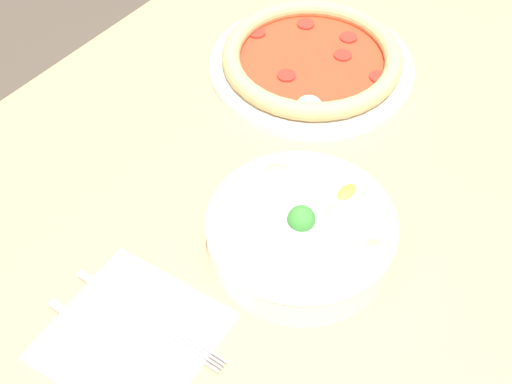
# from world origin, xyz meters

# --- Properties ---
(dining_table) EXTENTS (1.36, 0.78, 0.75)m
(dining_table) POSITION_xyz_m (0.00, 0.00, 0.64)
(dining_table) COLOR tan
(dining_table) RESTS_ON ground_plane
(pizza) EXTENTS (0.29, 0.29, 0.04)m
(pizza) POSITION_xyz_m (-0.14, -0.09, 0.76)
(pizza) COLOR white
(pizza) RESTS_ON dining_table
(bowl) EXTENTS (0.22, 0.22, 0.07)m
(bowl) POSITION_xyz_m (0.13, 0.09, 0.78)
(bowl) COLOR white
(bowl) RESTS_ON dining_table
(napkin) EXTENTS (0.18, 0.18, 0.00)m
(napkin) POSITION_xyz_m (0.33, 0.01, 0.75)
(napkin) COLOR white
(napkin) RESTS_ON dining_table
(fork) EXTENTS (0.02, 0.20, 0.00)m
(fork) POSITION_xyz_m (0.31, 0.01, 0.75)
(fork) COLOR silver
(fork) RESTS_ON napkin
(knife) EXTENTS (0.02, 0.19, 0.01)m
(knife) POSITION_xyz_m (0.35, 0.01, 0.75)
(knife) COLOR silver
(knife) RESTS_ON napkin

